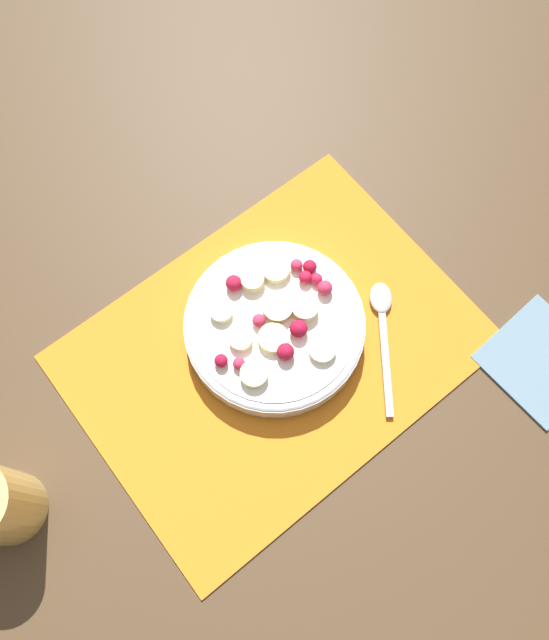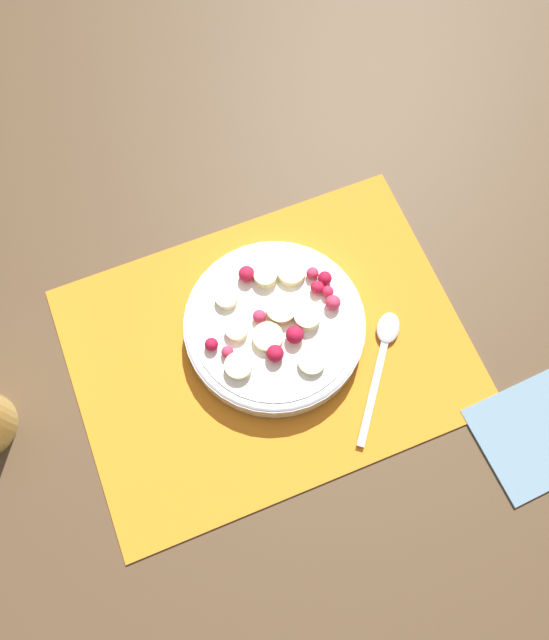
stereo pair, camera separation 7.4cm
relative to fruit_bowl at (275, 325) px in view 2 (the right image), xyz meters
name	(u,v)px [view 2 (the right image)]	position (x,y,z in m)	size (l,w,h in m)	color
ground_plane	(268,349)	(0.02, 0.02, -0.03)	(3.00, 3.00, 0.00)	#4C3823
placemat	(268,348)	(0.02, 0.02, -0.02)	(0.47, 0.35, 0.01)	orange
fruit_bowl	(275,325)	(0.00, 0.00, 0.00)	(0.22, 0.22, 0.05)	silver
spoon	(383,349)	(-0.11, 0.07, -0.02)	(0.12, 0.15, 0.01)	#B2B2B7
napkin	(533,436)	(-0.23, 0.23, -0.02)	(0.13, 0.13, 0.01)	slate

